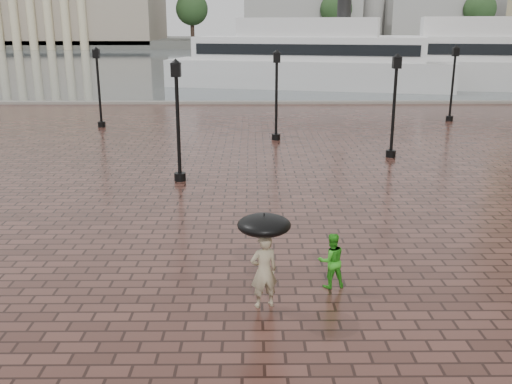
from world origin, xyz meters
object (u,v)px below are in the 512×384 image
at_px(adult_pedestrian, 264,271).
at_px(child_pedestrian, 331,260).
at_px(street_lamps, 285,95).
at_px(ferry_near, 308,59).
at_px(ferry_far, 492,60).

distance_m(adult_pedestrian, child_pedestrian, 1.80).
xyz_separation_m(street_lamps, ferry_near, (3.68, 25.95, 0.28)).
distance_m(child_pedestrian, ferry_near, 42.97).
distance_m(street_lamps, ferry_near, 26.21).
height_order(adult_pedestrian, ferry_far, ferry_far).
height_order(child_pedestrian, ferry_near, ferry_near).
distance_m(child_pedestrian, ferry_far, 46.57).
relative_size(adult_pedestrian, child_pedestrian, 1.26).
xyz_separation_m(child_pedestrian, ferry_near, (3.57, 42.77, 1.96)).
bearing_deg(ferry_near, street_lamps, -83.69).
relative_size(adult_pedestrian, ferry_near, 0.06).
bearing_deg(ferry_near, ferry_far, 11.12).
relative_size(ferry_near, ferry_far, 0.99).
relative_size(child_pedestrian, ferry_near, 0.05).
xyz_separation_m(adult_pedestrian, ferry_near, (5.10, 43.69, 1.80)).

